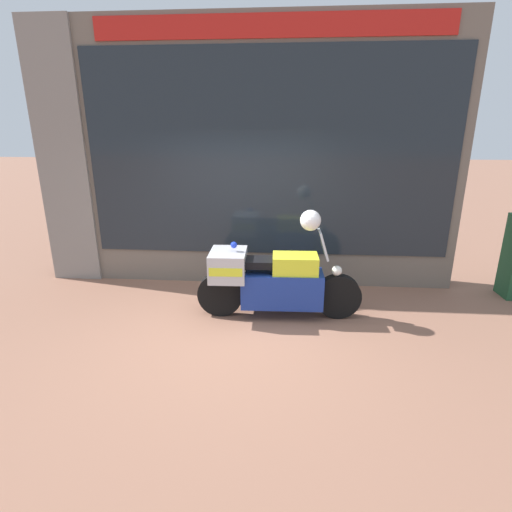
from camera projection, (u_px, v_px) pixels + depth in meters
name	position (u px, v px, depth m)	size (l,w,h in m)	color
ground_plane	(231.00, 334.00, 5.12)	(60.00, 60.00, 0.00)	#8E604C
shop_building	(221.00, 158.00, 6.41)	(6.75, 0.55, 4.12)	#6B6056
window_display	(267.00, 254.00, 6.88)	(5.47, 0.30, 1.88)	slate
paramedic_motorcycle	(270.00, 280.00, 5.47)	(2.26, 0.63, 1.24)	black
white_helmet	(310.00, 220.00, 5.19)	(0.27, 0.27, 0.27)	white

